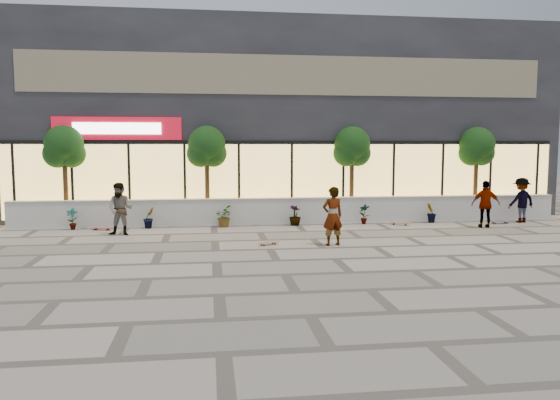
{
  "coord_description": "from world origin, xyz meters",
  "views": [
    {
      "loc": [
        -3.46,
        -14.49,
        3.12
      ],
      "look_at": [
        -1.07,
        3.57,
        1.3
      ],
      "focal_mm": 35.0,
      "sensor_mm": 36.0,
      "label": 1
    }
  ],
  "objects": [
    {
      "name": "shrub_f",
      "position": [
        5.5,
        6.45,
        0.41
      ],
      "size": [
        0.55,
        0.57,
        0.81
      ],
      "primitive_type": "imported",
      "rotation": [
        0.0,
        0.0,
        4.1
      ],
      "color": "black",
      "rests_on": "ground"
    },
    {
      "name": "shrub_b",
      "position": [
        -5.7,
        6.45,
        0.41
      ],
      "size": [
        0.57,
        0.57,
        0.81
      ],
      "primitive_type": "imported",
      "rotation": [
        0.0,
        0.0,
        0.82
      ],
      "color": "black",
      "rests_on": "ground"
    },
    {
      "name": "tree_west",
      "position": [
        -9.0,
        7.7,
        2.99
      ],
      "size": [
        1.6,
        1.5,
        3.92
      ],
      "color": "#4F2F1C",
      "rests_on": "ground"
    },
    {
      "name": "shrub_d",
      "position": [
        -0.1,
        6.45,
        0.41
      ],
      "size": [
        0.64,
        0.64,
        0.81
      ],
      "primitive_type": "imported",
      "rotation": [
        0.0,
        0.0,
        2.46
      ],
      "color": "black",
      "rests_on": "ground"
    },
    {
      "name": "skater_right_far",
      "position": [
        9.16,
        6.07,
        0.91
      ],
      "size": [
        1.29,
        0.89,
        1.82
      ],
      "primitive_type": "imported",
      "rotation": [
        0.0,
        0.0,
        3.34
      ],
      "color": "maroon",
      "rests_on": "ground"
    },
    {
      "name": "skateboard_right_near",
      "position": [
        4.0,
        5.99,
        0.08
      ],
      "size": [
        0.75,
        0.54,
        0.09
      ],
      "rotation": [
        0.0,
        0.0,
        -0.52
      ],
      "color": "brown",
      "rests_on": "ground"
    },
    {
      "name": "shrub_e",
      "position": [
        2.7,
        6.45,
        0.41
      ],
      "size": [
        0.46,
        0.35,
        0.81
      ],
      "primitive_type": "imported",
      "rotation": [
        0.0,
        0.0,
        3.28
      ],
      "color": "black",
      "rests_on": "ground"
    },
    {
      "name": "skater_left",
      "position": [
        -6.5,
        4.91,
        0.92
      ],
      "size": [
        1.01,
        0.86,
        1.84
      ],
      "primitive_type": "imported",
      "rotation": [
        0.0,
        0.0,
        -0.19
      ],
      "color": "tan",
      "rests_on": "ground"
    },
    {
      "name": "shrub_c",
      "position": [
        -2.9,
        6.45,
        0.41
      ],
      "size": [
        0.68,
        0.77,
        0.81
      ],
      "primitive_type": "imported",
      "rotation": [
        0.0,
        0.0,
        1.64
      ],
      "color": "black",
      "rests_on": "ground"
    },
    {
      "name": "skateboard_right_far",
      "position": [
        8.14,
        5.84,
        0.08
      ],
      "size": [
        0.83,
        0.23,
        0.1
      ],
      "rotation": [
        0.0,
        0.0,
        0.03
      ],
      "color": "#534177",
      "rests_on": "ground"
    },
    {
      "name": "skater_right_near",
      "position": [
        7.0,
        4.9,
        0.9
      ],
      "size": [
        1.13,
        0.67,
        1.8
      ],
      "primitive_type": "imported",
      "rotation": [
        0.0,
        0.0,
        2.9
      ],
      "color": "white",
      "rests_on": "ground"
    },
    {
      "name": "skateboard_left",
      "position": [
        -7.4,
        6.2,
        0.08
      ],
      "size": [
        0.8,
        0.4,
        0.09
      ],
      "rotation": [
        0.0,
        0.0,
        -0.27
      ],
      "color": "#DE4329",
      "rests_on": "ground"
    },
    {
      "name": "tree_mideast",
      "position": [
        2.5,
        7.7,
        2.99
      ],
      "size": [
        1.6,
        1.5,
        3.92
      ],
      "color": "#4F2F1C",
      "rests_on": "ground"
    },
    {
      "name": "tree_east",
      "position": [
        8.0,
        7.7,
        2.99
      ],
      "size": [
        1.6,
        1.5,
        3.92
      ],
      "color": "#4F2F1C",
      "rests_on": "ground"
    },
    {
      "name": "retail_building",
      "position": [
        -0.0,
        12.49,
        4.25
      ],
      "size": [
        24.0,
        9.17,
        8.5
      ],
      "color": "#222227",
      "rests_on": "ground"
    },
    {
      "name": "skateboard_center",
      "position": [
        -1.6,
        2.36,
        0.07
      ],
      "size": [
        0.7,
        0.49,
        0.08
      ],
      "rotation": [
        0.0,
        0.0,
        0.5
      ],
      "color": "brown",
      "rests_on": "ground"
    },
    {
      "name": "skater_center",
      "position": [
        0.38,
        2.04,
        0.93
      ],
      "size": [
        0.75,
        0.57,
        1.85
      ],
      "primitive_type": "imported",
      "rotation": [
        0.0,
        0.0,
        3.35
      ],
      "color": "silver",
      "rests_on": "ground"
    },
    {
      "name": "tree_midwest",
      "position": [
        -3.5,
        7.7,
        2.99
      ],
      "size": [
        1.6,
        1.5,
        3.92
      ],
      "color": "#4F2F1C",
      "rests_on": "ground"
    },
    {
      "name": "shrub_a",
      "position": [
        -8.5,
        6.45,
        0.41
      ],
      "size": [
        0.43,
        0.29,
        0.81
      ],
      "primitive_type": "imported",
      "color": "black",
      "rests_on": "ground"
    },
    {
      "name": "ground",
      "position": [
        0.0,
        0.0,
        0.0
      ],
      "size": [
        80.0,
        80.0,
        0.0
      ],
      "primitive_type": "plane",
      "color": "#A49A8E",
      "rests_on": "ground"
    },
    {
      "name": "planter_wall",
      "position": [
        0.0,
        7.0,
        0.52
      ],
      "size": [
        22.0,
        0.42,
        1.04
      ],
      "color": "white",
      "rests_on": "ground"
    }
  ]
}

